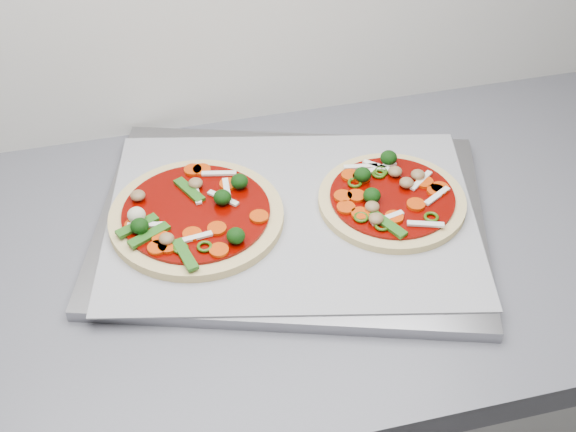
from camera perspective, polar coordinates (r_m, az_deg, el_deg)
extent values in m
cube|color=gray|center=(1.09, 0.25, -0.31)|extent=(0.61, 0.52, 0.02)
cube|color=#9D9DA2|center=(1.08, 0.25, 0.06)|extent=(0.56, 0.46, 0.00)
cylinder|color=#D5B97C|center=(1.07, -6.52, -0.05)|extent=(0.33, 0.33, 0.01)
cylinder|color=#6B0000|center=(1.07, -6.56, 0.29)|extent=(0.27, 0.27, 0.00)
cube|color=#286C1B|center=(1.05, -10.67, -0.69)|extent=(0.06, 0.04, 0.00)
cylinder|color=#DA4300|center=(1.13, -6.15, 3.29)|extent=(0.03, 0.03, 0.00)
cylinder|color=#DA4300|center=(1.03, -8.98, -1.61)|extent=(0.03, 0.03, 0.00)
cylinder|color=#DA4300|center=(1.00, -4.94, -2.43)|extent=(0.03, 0.03, 0.00)
cube|color=#286C1B|center=(1.10, -7.03, 1.83)|extent=(0.04, 0.06, 0.00)
ellipsoid|color=olive|center=(1.09, -10.62, 1.44)|extent=(0.03, 0.03, 0.01)
torus|color=#2A4D0B|center=(1.01, -5.95, -2.17)|extent=(0.02, 0.02, 0.00)
torus|color=#2A4D0B|center=(1.01, -7.65, -2.27)|extent=(0.03, 0.03, 0.00)
ellipsoid|color=#103D0F|center=(1.04, -10.51, -0.71)|extent=(0.03, 0.03, 0.02)
cube|color=white|center=(1.12, -4.93, 3.04)|extent=(0.05, 0.02, 0.00)
cube|color=white|center=(1.02, -6.70, -1.55)|extent=(0.05, 0.01, 0.00)
ellipsoid|color=olive|center=(1.02, -8.63, -1.62)|extent=(0.02, 0.02, 0.01)
ellipsoid|color=#103D0F|center=(1.09, -3.47, 2.48)|extent=(0.02, 0.02, 0.02)
cylinder|color=#DA4300|center=(1.05, -10.88, -0.63)|extent=(0.03, 0.03, 0.00)
ellipsoid|color=beige|center=(1.06, -10.73, 0.07)|extent=(0.03, 0.03, 0.02)
cube|color=white|center=(1.09, -6.54, 1.68)|extent=(0.01, 0.05, 0.00)
ellipsoid|color=#103D0F|center=(1.01, -3.74, -1.41)|extent=(0.03, 0.03, 0.02)
cube|color=#286C1B|center=(1.00, -7.33, -2.74)|extent=(0.03, 0.06, 0.00)
cube|color=white|center=(1.08, -4.64, 1.27)|extent=(0.04, 0.04, 0.00)
cube|color=#286C1B|center=(1.04, -9.85, -1.35)|extent=(0.06, 0.04, 0.00)
cylinder|color=#DA4300|center=(1.05, -2.08, -0.04)|extent=(0.03, 0.03, 0.00)
cylinder|color=#DA4300|center=(1.13, -6.78, 3.28)|extent=(0.03, 0.03, 0.00)
ellipsoid|color=#103D0F|center=(1.07, -4.70, 1.33)|extent=(0.03, 0.03, 0.02)
cube|color=white|center=(1.09, -4.37, 1.86)|extent=(0.01, 0.05, 0.00)
cylinder|color=#DA4300|center=(1.03, -5.08, -0.88)|extent=(0.03, 0.03, 0.00)
cylinder|color=#DA4300|center=(1.02, -9.29, -2.24)|extent=(0.03, 0.03, 0.00)
ellipsoid|color=olive|center=(1.10, -6.59, 2.33)|extent=(0.02, 0.02, 0.01)
cylinder|color=#DA4300|center=(1.02, -8.55, -2.14)|extent=(0.03, 0.03, 0.00)
cube|color=white|center=(1.05, -10.07, -0.63)|extent=(0.05, 0.02, 0.00)
cylinder|color=#DA4300|center=(1.03, -6.83, -1.28)|extent=(0.03, 0.03, 0.00)
cylinder|color=#DA4300|center=(1.10, -4.26, 2.28)|extent=(0.04, 0.04, 0.00)
cylinder|color=#D5B97C|center=(1.10, 7.39, 1.08)|extent=(0.27, 0.27, 0.01)
cylinder|color=#6B0000|center=(1.10, 7.43, 1.37)|extent=(0.23, 0.23, 0.00)
torus|color=#2A4D0B|center=(1.11, 4.77, 2.37)|extent=(0.03, 0.03, 0.00)
cube|color=white|center=(1.14, 6.62, 3.44)|extent=(0.05, 0.02, 0.00)
cylinder|color=#DA4300|center=(1.08, 9.08, 0.82)|extent=(0.03, 0.03, 0.00)
ellipsoid|color=#103D0F|center=(1.08, 5.98, 1.46)|extent=(0.03, 0.03, 0.02)
ellipsoid|color=olive|center=(1.05, 6.29, -0.19)|extent=(0.03, 0.03, 0.01)
ellipsoid|color=olive|center=(1.12, 9.23, 2.91)|extent=(0.02, 0.02, 0.01)
cylinder|color=#DA4300|center=(1.09, 4.89, 1.45)|extent=(0.03, 0.03, 0.00)
cube|color=white|center=(1.10, 10.55, 1.41)|extent=(0.05, 0.03, 0.00)
ellipsoid|color=olive|center=(1.11, 8.43, 2.36)|extent=(0.03, 0.03, 0.01)
cylinder|color=#DA4300|center=(1.12, 4.44, 2.91)|extent=(0.03, 0.03, 0.00)
torus|color=#2A4D0B|center=(1.07, 10.15, -0.08)|extent=(0.02, 0.02, 0.00)
cylinder|color=#DA4300|center=(1.06, 5.17, 0.16)|extent=(0.03, 0.03, 0.00)
cylinder|color=#DA4300|center=(1.11, 10.48, 1.78)|extent=(0.03, 0.03, 0.00)
cylinder|color=#DA4300|center=(1.08, 3.93, 1.41)|extent=(0.04, 0.04, 0.00)
cylinder|color=#DA4300|center=(1.12, 5.25, 2.78)|extent=(0.04, 0.04, 0.00)
cube|color=white|center=(1.12, 9.44, 2.51)|extent=(0.04, 0.04, 0.00)
ellipsoid|color=olive|center=(1.13, 7.62, 3.16)|extent=(0.03, 0.03, 0.01)
torus|color=#2A4D0B|center=(1.13, 6.47, 3.01)|extent=(0.03, 0.03, 0.00)
torus|color=#2A4D0B|center=(1.04, 6.71, -0.68)|extent=(0.02, 0.02, 0.00)
cylinder|color=#DA4300|center=(1.12, 9.68, 2.39)|extent=(0.03, 0.03, 0.00)
cube|color=white|center=(1.06, 7.07, -0.13)|extent=(0.05, 0.02, 0.00)
cube|color=white|center=(1.05, 9.76, -0.57)|extent=(0.05, 0.02, 0.00)
torus|color=#2A4D0B|center=(1.05, 5.22, -0.09)|extent=(0.03, 0.03, 0.00)
cube|color=white|center=(1.14, 6.49, 3.52)|extent=(0.04, 0.04, 0.00)
cube|color=white|center=(1.14, 5.19, 3.52)|extent=(0.05, 0.02, 0.00)
cube|color=#286C1B|center=(1.05, 7.11, -0.60)|extent=(0.04, 0.06, 0.00)
ellipsoid|color=#103D0F|center=(1.11, 5.32, 2.95)|extent=(0.03, 0.03, 0.02)
cylinder|color=#DA4300|center=(1.06, 7.55, -0.08)|extent=(0.03, 0.03, 0.00)
cylinder|color=#DA4300|center=(1.11, 10.74, 1.97)|extent=(0.04, 0.04, 0.00)
ellipsoid|color=olive|center=(1.06, 6.01, 0.66)|extent=(0.03, 0.03, 0.01)
cylinder|color=#DA4300|center=(1.07, 4.15, 0.61)|extent=(0.03, 0.03, 0.00)
ellipsoid|color=#103D0F|center=(1.14, 7.18, 4.14)|extent=(0.03, 0.03, 0.02)
torus|color=#2A4D0B|center=(1.13, 6.62, 3.17)|extent=(0.03, 0.03, 0.00)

